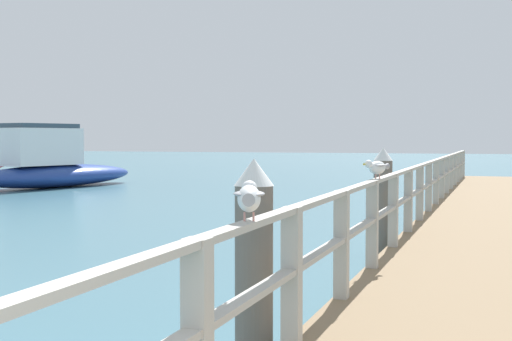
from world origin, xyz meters
The scene contains 7 objects.
pier_deck centered at (0.00, 13.33, 0.18)m, with size 2.35×26.66×0.37m, color #846B4C.
pier_railing centered at (-1.09, 13.33, 0.96)m, with size 0.12×25.18×0.95m.
dock_piling_near centered at (-1.47, 4.25, 0.82)m, with size 0.29×0.29×1.63m.
dock_piling_far centered at (-1.47, 10.19, 0.82)m, with size 0.29×0.29×1.63m.
seagull_foreground centered at (-1.10, 3.09, 1.45)m, with size 0.24×0.46×0.21m.
seagull_background centered at (-1.10, 7.36, 1.45)m, with size 0.25×0.45×0.21m.
boat_2 centered at (-14.93, 21.04, 0.75)m, with size 3.73×7.22×2.27m.
Camera 1 is at (0.23, -0.64, 1.78)m, focal length 50.23 mm.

